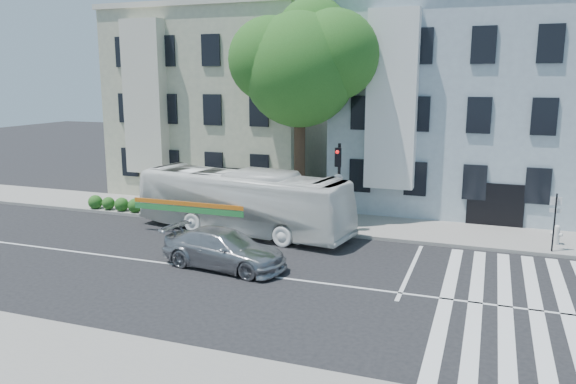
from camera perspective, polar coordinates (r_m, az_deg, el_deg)
The scene contains 12 objects.
ground at distance 21.35m, azimuth -6.33°, elevation -7.98°, with size 120.00×120.00×0.00m, color black.
sidewalk_far at distance 28.41m, azimuth 0.83°, elevation -2.84°, with size 80.00×4.00×0.15m, color gray.
sidewalk_near at distance 15.19m, azimuth -20.41°, elevation -16.73°, with size 80.00×4.00×0.15m, color gray.
building_left at distance 36.74m, azimuth -5.96°, elevation 8.90°, with size 12.00×10.00×11.00m, color #9FA187.
building_right at distance 33.11m, azimuth 16.64°, elevation 8.22°, with size 12.00×10.00×11.00m, color #94A4B0.
street_tree at distance 28.23m, azimuth 1.49°, elevation 12.96°, with size 7.30×5.90×11.10m.
bus at distance 26.17m, azimuth -4.67°, elevation -0.95°, with size 10.65×2.49×2.97m, color white.
sedan at distance 21.58m, azimuth -6.50°, elevation -5.76°, with size 4.98×2.02×1.44m, color #ADAEB4.
hedge at distance 29.78m, azimuth -12.60°, elevation -1.61°, with size 8.50×0.84×0.70m, color #2F5E1E, non-canonical shape.
traffic_signal at distance 25.63m, azimuth 5.14°, elevation 1.61°, with size 0.42×0.53×4.22m.
fire_hydrant at distance 26.53m, azimuth 25.62°, elevation -3.89°, with size 0.48×0.33×0.84m.
far_sign_pole at distance 25.13m, azimuth 25.49°, elevation -2.08°, with size 0.43×0.15×2.41m.
Camera 1 is at (9.05, -18.01, 7.05)m, focal length 35.00 mm.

